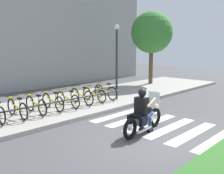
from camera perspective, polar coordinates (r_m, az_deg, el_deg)
ground_plane at (r=8.32m, az=9.18°, el=-10.43°), size 48.00×48.00×0.00m
sidewalk at (r=11.79m, az=-11.68°, el=-4.22°), size 24.00×4.40×0.15m
crosswalk_stripe_0 at (r=8.47m, az=22.22°, el=-10.65°), size 2.80×0.40×0.01m
crosswalk_stripe_1 at (r=8.76m, az=17.28°, el=-9.70°), size 2.80×0.40×0.01m
crosswalk_stripe_2 at (r=9.12m, az=12.73°, el=-8.75°), size 2.80×0.40×0.01m
crosswalk_stripe_3 at (r=9.52m, az=8.56°, el=-7.83°), size 2.80×0.40×0.01m
crosswalk_stripe_4 at (r=9.98m, az=4.77°, el=-6.96°), size 2.80×0.40×0.01m
crosswalk_stripe_5 at (r=10.48m, az=1.33°, el=-6.13°), size 2.80×0.40×0.01m
motorcycle at (r=8.40m, az=7.04°, el=-6.87°), size 2.23×0.71×1.25m
rider at (r=8.24m, az=6.80°, el=-4.52°), size 0.67×0.58×1.45m
bicycle_1 at (r=10.10m, az=-20.17°, el=-4.39°), size 0.48×1.65×0.77m
bicycle_2 at (r=10.45m, az=-16.43°, el=-3.75°), size 0.48×1.62×0.77m
bicycle_3 at (r=10.83m, az=-12.95°, el=-3.14°), size 0.48×1.62×0.77m
bicycle_4 at (r=11.26m, az=-9.73°, el=-2.64°), size 0.48×1.68×0.73m
bicycle_5 at (r=11.72m, az=-6.75°, el=-1.99°), size 0.48×1.67×0.80m
bicycle_6 at (r=12.22m, az=-4.01°, el=-1.60°), size 0.48×1.68×0.73m
bicycle_7 at (r=12.73m, az=-1.48°, el=-1.02°), size 0.48×1.62×0.80m
bike_rack at (r=10.59m, az=-9.59°, el=-2.91°), size 5.93×0.07×0.49m
street_lamp at (r=14.60m, az=1.03°, el=7.73°), size 0.28×0.28×3.90m
tree_near_rack at (r=17.93m, az=8.73°, el=11.74°), size 2.79×2.79×5.00m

